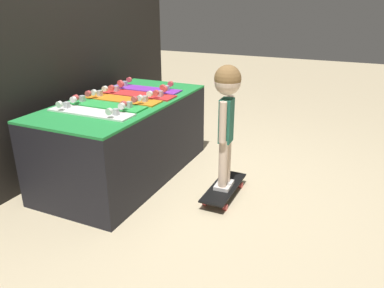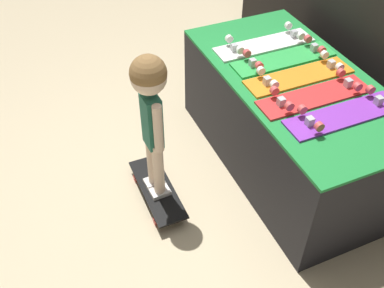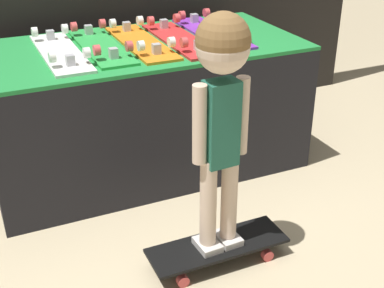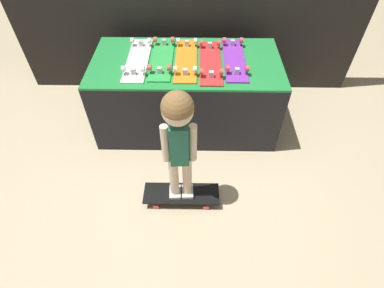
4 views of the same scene
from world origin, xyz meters
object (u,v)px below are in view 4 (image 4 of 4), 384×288
object	(u,v)px
skateboard_red_on_rack	(210,61)
child	(178,131)
skateboard_purple_on_rack	(234,58)
skateboard_white_on_rack	(138,59)
skateboard_orange_on_rack	(186,59)
skateboard_on_floor	(181,194)
skateboard_green_on_rack	(162,58)

from	to	relation	value
skateboard_red_on_rack	child	xyz separation A→B (m)	(-0.24, -0.96, 0.06)
skateboard_red_on_rack	skateboard_purple_on_rack	size ratio (longest dim) A/B	1.00
skateboard_white_on_rack	skateboard_purple_on_rack	bearing A→B (deg)	1.41
skateboard_white_on_rack	skateboard_purple_on_rack	size ratio (longest dim) A/B	1.00
skateboard_white_on_rack	skateboard_orange_on_rack	xyz separation A→B (m)	(0.44, 0.00, 0.00)
skateboard_orange_on_rack	skateboard_on_floor	size ratio (longest dim) A/B	1.16
skateboard_purple_on_rack	skateboard_green_on_rack	bearing A→B (deg)	179.93
skateboard_red_on_rack	skateboard_white_on_rack	bearing A→B (deg)	177.45
skateboard_white_on_rack	skateboard_red_on_rack	world-z (taller)	same
skateboard_white_on_rack	skateboard_on_floor	size ratio (longest dim) A/B	1.16
skateboard_green_on_rack	skateboard_on_floor	size ratio (longest dim) A/B	1.16
skateboard_white_on_rack	skateboard_red_on_rack	bearing A→B (deg)	-2.55
skateboard_green_on_rack	skateboard_red_on_rack	bearing A→B (deg)	-6.72
skateboard_on_floor	skateboard_orange_on_rack	bearing A→B (deg)	88.86
skateboard_red_on_rack	skateboard_on_floor	world-z (taller)	skateboard_red_on_rack
skateboard_purple_on_rack	child	bearing A→B (deg)	-114.19
skateboard_orange_on_rack	child	world-z (taller)	child
skateboard_white_on_rack	child	world-z (taller)	child
skateboard_white_on_rack	child	bearing A→B (deg)	-67.28
skateboard_orange_on_rack	skateboard_green_on_rack	bearing A→B (deg)	175.03
skateboard_red_on_rack	skateboard_on_floor	xyz separation A→B (m)	(-0.24, -0.96, -0.68)
skateboard_on_floor	child	bearing A→B (deg)	180.00
skateboard_orange_on_rack	child	bearing A→B (deg)	-91.14
skateboard_green_on_rack	child	distance (m)	1.04
skateboard_green_on_rack	child	bearing A→B (deg)	-78.96
skateboard_green_on_rack	skateboard_purple_on_rack	world-z (taller)	same
skateboard_orange_on_rack	skateboard_purple_on_rack	distance (m)	0.44
skateboard_purple_on_rack	child	xyz separation A→B (m)	(-0.46, -1.02, 0.06)
skateboard_white_on_rack	skateboard_orange_on_rack	bearing A→B (deg)	0.43
skateboard_green_on_rack	skateboard_red_on_rack	xyz separation A→B (m)	(0.44, -0.05, 0.00)
skateboard_red_on_rack	child	bearing A→B (deg)	-103.86
skateboard_white_on_rack	skateboard_red_on_rack	size ratio (longest dim) A/B	1.00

